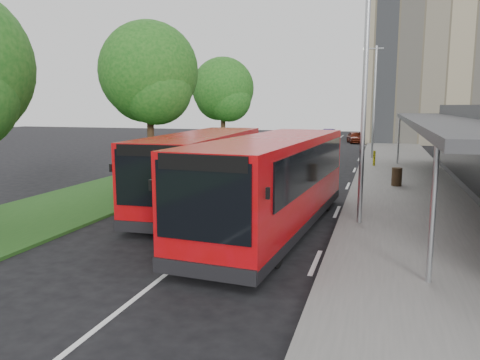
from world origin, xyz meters
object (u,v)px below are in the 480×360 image
object	(u,v)px
lamp_post_near	(362,82)
bollard	(374,158)
tree_mid	(149,78)
lamp_post_far	(373,95)
bus_main	(274,183)
tree_far	(223,93)
car_near	(355,137)
bus_second	(204,169)
car_far	(328,133)
litter_bin	(397,177)

from	to	relation	value
lamp_post_near	bollard	bearing A→B (deg)	88.84
tree_mid	lamp_post_far	bearing A→B (deg)	49.32
tree_mid	bus_main	bearing A→B (deg)	-43.93
tree_far	car_near	size ratio (longest dim) A/B	2.10
lamp_post_near	bus_second	xyz separation A→B (m)	(-6.04, 1.64, -3.24)
tree_mid	car_far	distance (m)	36.40
lamp_post_far	bus_second	distance (m)	19.60
tree_mid	lamp_post_far	distance (m)	17.09
tree_far	bus_second	distance (m)	18.47
bus_second	car_near	world-z (taller)	bus_second
bus_main	bus_second	world-z (taller)	bus_main
tree_mid	tree_far	xyz separation A→B (m)	(0.00, 12.00, -0.45)
bus_main	tree_far	bearing A→B (deg)	117.18
tree_far	lamp_post_far	world-z (taller)	lamp_post_far
bus_main	bollard	bearing A→B (deg)	84.43
bus_second	bollard	xyz separation A→B (m)	(6.35, 13.73, -0.85)
lamp_post_far	bus_main	distance (m)	21.59
lamp_post_near	car_far	world-z (taller)	lamp_post_near
tree_mid	lamp_post_far	size ratio (longest dim) A/B	1.04
tree_far	bus_second	bearing A→B (deg)	-73.72
tree_mid	litter_bin	xyz separation A→B (m)	(12.60, 0.81, -4.79)
lamp_post_far	bus_main	world-z (taller)	lamp_post_far
bus_main	car_far	distance (m)	44.02
bus_second	litter_bin	size ratio (longest dim) A/B	11.87
lamp_post_near	bus_second	world-z (taller)	lamp_post_near
bus_second	bollard	world-z (taller)	bus_second
lamp_post_near	car_near	world-z (taller)	lamp_post_near
bus_main	car_far	xyz separation A→B (m)	(-3.01, 43.91, -0.98)
bus_second	car_near	xyz separation A→B (m)	(4.13, 33.78, -0.86)
litter_bin	car_far	xyz separation A→B (m)	(-7.04, 34.85, -0.04)
litter_bin	bollard	xyz separation A→B (m)	(-1.16, 7.51, 0.05)
tree_mid	car_far	world-z (taller)	tree_mid
tree_mid	lamp_post_near	size ratio (longest dim) A/B	1.04
tree_mid	bus_main	xyz separation A→B (m)	(8.57, -8.25, -3.84)
tree_mid	car_far	bearing A→B (deg)	81.14
bus_main	car_near	world-z (taller)	bus_main
tree_mid	lamp_post_near	bearing A→B (deg)	-32.36
litter_bin	bollard	distance (m)	7.60
lamp_post_far	car_near	bearing A→B (deg)	97.06
litter_bin	car_near	xyz separation A→B (m)	(-3.38, 27.56, 0.04)
tree_far	litter_bin	size ratio (longest dim) A/B	8.79
lamp_post_near	car_far	size ratio (longest dim) A/B	2.41
tree_mid	car_near	distance (m)	30.20
litter_bin	car_near	distance (m)	27.76
car_far	bollard	bearing A→B (deg)	-64.26
tree_far	bollard	xyz separation A→B (m)	(11.44, -3.68, -4.29)
bus_second	bollard	distance (m)	15.16
tree_mid	bus_second	distance (m)	8.39
tree_far	lamp_post_far	bearing A→B (deg)	4.87
lamp_post_far	bus_second	size ratio (longest dim) A/B	0.78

